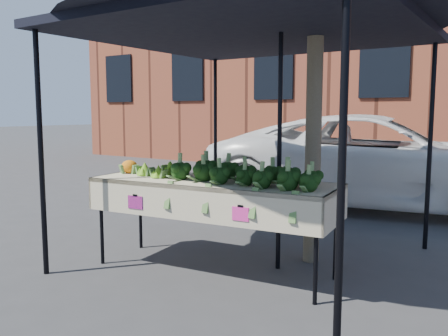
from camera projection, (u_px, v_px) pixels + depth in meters
The scene contains 9 objects.
ground at pixel (215, 267), 4.70m from camera, with size 90.00×90.00×0.00m, color #323235.
table at pixel (213, 226), 4.53m from camera, with size 2.47×1.04×0.90m.
canopy at pixel (252, 130), 4.76m from camera, with size 3.16×3.16×2.74m, color black, non-canonical shape.
broccoli_heap at pixel (246, 171), 4.29m from camera, with size 1.52×0.55×0.23m, color black.
romanesco_cluster at pixel (162, 166), 4.86m from camera, with size 0.41×0.55×0.18m, color #84BB2A.
cauliflower_pair at pixel (129, 166), 5.00m from camera, with size 0.18×0.18×0.16m, color orange.
vehicle at pixel (381, 38), 7.48m from camera, with size 2.51×1.51×5.45m, color white.
street_tree at pixel (316, 31), 4.63m from camera, with size 2.38×2.38×4.70m, color #1E4C14, non-canonical shape.
building_left at pixel (288, 30), 16.85m from camera, with size 12.00×8.00×9.00m, color brown.
Camera 1 is at (2.57, -3.75, 1.55)m, focal length 37.47 mm.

